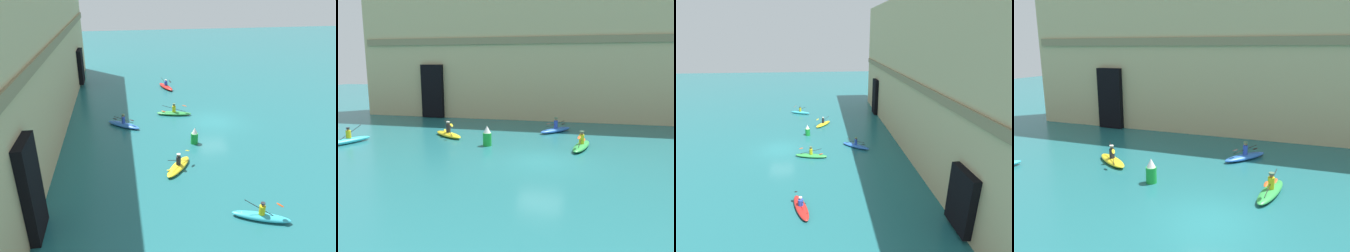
% 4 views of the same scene
% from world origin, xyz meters
% --- Properties ---
extents(ground_plane, '(120.00, 120.00, 0.00)m').
position_xyz_m(ground_plane, '(0.00, 0.00, 0.00)').
color(ground_plane, '#1E6066').
extents(cliff_bluff, '(41.61, 6.15, 15.58)m').
position_xyz_m(cliff_bluff, '(0.84, 15.86, 7.77)').
color(cliff_bluff, tan).
rests_on(cliff_bluff, ground).
extents(kayak_cyan, '(1.77, 3.13, 1.21)m').
position_xyz_m(kayak_cyan, '(-13.23, 1.26, 0.23)').
color(kayak_cyan, '#33B2C6').
rests_on(kayak_cyan, ground).
extents(kayak_red, '(3.17, 1.68, 1.15)m').
position_xyz_m(kayak_red, '(10.53, 2.92, 0.23)').
color(kayak_red, red).
rests_on(kayak_red, ground).
extents(kayak_green, '(1.45, 3.34, 1.14)m').
position_xyz_m(kayak_green, '(2.16, 3.38, 0.22)').
color(kayak_green, green).
rests_on(kayak_green, ground).
extents(kayak_blue, '(2.62, 3.04, 1.17)m').
position_xyz_m(kayak_blue, '(0.16, 8.19, 0.22)').
color(kayak_blue, blue).
rests_on(kayak_blue, ground).
extents(kayak_yellow, '(2.93, 2.42, 1.15)m').
position_xyz_m(kayak_yellow, '(-7.45, 4.72, 0.22)').
color(kayak_yellow, yellow).
rests_on(kayak_yellow, ground).
extents(marker_buoy, '(0.57, 0.57, 1.34)m').
position_xyz_m(marker_buoy, '(-3.90, 2.79, 0.62)').
color(marker_buoy, green).
rests_on(marker_buoy, ground).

